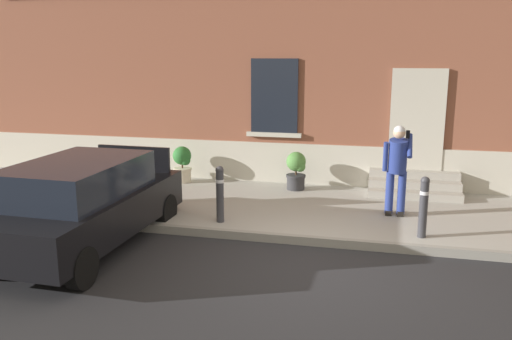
# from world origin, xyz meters

# --- Properties ---
(ground_plane) EXTENTS (80.00, 80.00, 0.00)m
(ground_plane) POSITION_xyz_m (0.00, 0.00, 0.00)
(ground_plane) COLOR #232326
(sidewalk) EXTENTS (24.00, 3.60, 0.15)m
(sidewalk) POSITION_xyz_m (0.00, 2.80, 0.07)
(sidewalk) COLOR #99968E
(sidewalk) RESTS_ON ground
(curb_edge) EXTENTS (24.00, 0.12, 0.15)m
(curb_edge) POSITION_xyz_m (0.00, 0.94, 0.07)
(curb_edge) COLOR gray
(curb_edge) RESTS_ON ground
(building_facade) EXTENTS (24.00, 1.52, 7.50)m
(building_facade) POSITION_xyz_m (0.00, 5.29, 3.73)
(building_facade) COLOR brown
(building_facade) RESTS_ON ground
(entrance_stoop) EXTENTS (1.94, 0.96, 0.48)m
(entrance_stoop) POSITION_xyz_m (1.75, 4.23, 0.34)
(entrance_stoop) COLOR #9E998E
(entrance_stoop) RESTS_ON sidewalk
(hatchback_car_black) EXTENTS (1.87, 4.10, 1.50)m
(hatchback_car_black) POSITION_xyz_m (-3.68, -0.06, 0.79)
(hatchback_car_black) COLOR black
(hatchback_car_black) RESTS_ON ground
(bollard_near_person) EXTENTS (0.15, 0.15, 1.04)m
(bollard_near_person) POSITION_xyz_m (1.74, 1.35, 0.71)
(bollard_near_person) COLOR #333338
(bollard_near_person) RESTS_ON sidewalk
(bollard_far_left) EXTENTS (0.15, 0.15, 1.04)m
(bollard_far_left) POSITION_xyz_m (-1.80, 1.35, 0.71)
(bollard_far_left) COLOR #333338
(bollard_far_left) RESTS_ON sidewalk
(person_on_phone) EXTENTS (0.51, 0.51, 1.74)m
(person_on_phone) POSITION_xyz_m (1.31, 2.44, 1.15)
(person_on_phone) COLOR navy
(person_on_phone) RESTS_ON sidewalk
(planter_cream) EXTENTS (0.44, 0.44, 0.86)m
(planter_cream) POSITION_xyz_m (-3.57, 4.07, 0.61)
(planter_cream) COLOR beige
(planter_cream) RESTS_ON sidewalk
(planter_charcoal) EXTENTS (0.44, 0.44, 0.86)m
(planter_charcoal) POSITION_xyz_m (-0.82, 4.01, 0.61)
(planter_charcoal) COLOR #2D2D30
(planter_charcoal) RESTS_ON sidewalk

